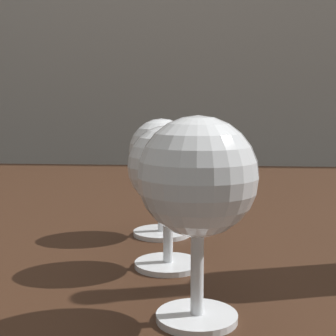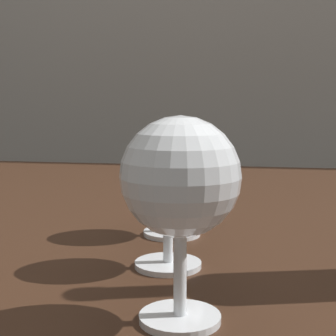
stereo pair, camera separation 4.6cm
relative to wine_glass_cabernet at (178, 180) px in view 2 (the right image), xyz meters
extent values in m
cube|color=#382114|center=(0.00, 0.37, -0.11)|extent=(1.31, 0.98, 0.03)
cylinder|color=white|center=(0.00, 0.00, -0.10)|extent=(0.06, 0.06, 0.00)
cylinder|color=white|center=(0.00, 0.00, -0.06)|extent=(0.01, 0.01, 0.07)
sphere|color=white|center=(0.00, 0.00, 0.00)|extent=(0.08, 0.08, 0.08)
ellipsoid|color=#470A16|center=(0.00, 0.00, 0.00)|extent=(0.07, 0.07, 0.04)
cylinder|color=white|center=(-0.03, 0.11, -0.10)|extent=(0.06, 0.06, 0.00)
cylinder|color=white|center=(-0.03, 0.11, -0.06)|extent=(0.01, 0.01, 0.06)
sphere|color=white|center=(-0.03, 0.11, -0.01)|extent=(0.07, 0.07, 0.07)
ellipsoid|color=#EACC66|center=(-0.03, 0.11, 0.00)|extent=(0.06, 0.06, 0.04)
cylinder|color=white|center=(-0.04, 0.23, -0.10)|extent=(0.06, 0.06, 0.00)
cylinder|color=white|center=(-0.04, 0.23, -0.06)|extent=(0.01, 0.01, 0.07)
sphere|color=white|center=(-0.04, 0.23, 0.00)|extent=(0.07, 0.07, 0.07)
ellipsoid|color=#380711|center=(-0.04, 0.23, -0.01)|extent=(0.06, 0.06, 0.03)
camera|label=1|loc=(0.01, -0.34, 0.05)|focal=54.93mm
camera|label=2|loc=(0.05, -0.33, 0.05)|focal=54.93mm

